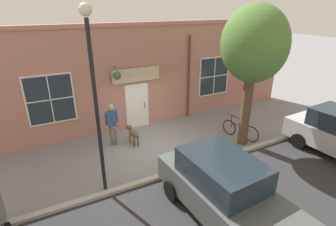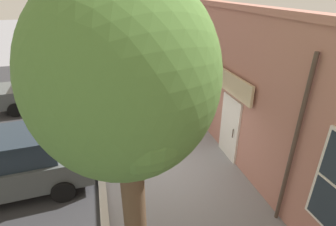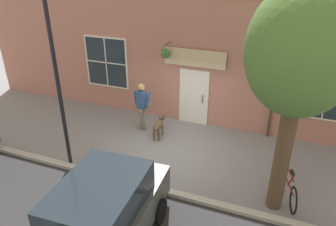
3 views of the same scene
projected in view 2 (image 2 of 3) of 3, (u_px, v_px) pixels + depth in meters
ground_plane at (165, 164)px, 8.48m from camera, size 90.00×90.00×0.00m
storefront_facade at (238, 88)px, 7.99m from camera, size 0.95×18.00×4.74m
pedestrian_walking at (180, 111)px, 9.51m from camera, size 0.57×0.60×1.80m
dog_on_leash at (178, 137)px, 9.05m from camera, size 1.11×0.36×0.74m
street_tree_by_curb at (126, 88)px, 3.44m from camera, size 2.58×2.32×5.51m
parked_car_nearest_curb at (49, 87)px, 12.30m from camera, size 4.38×2.10×1.75m
parked_car_mid_block at (10, 164)px, 7.04m from camera, size 4.38×2.10×1.75m
street_lamp at (91, 42)px, 8.73m from camera, size 0.32×0.32×5.47m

